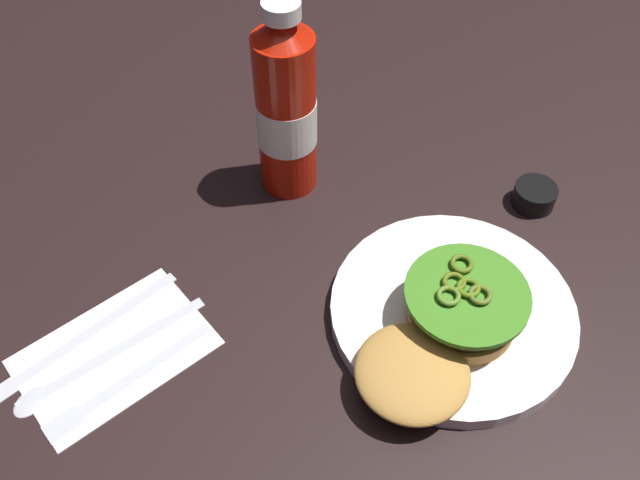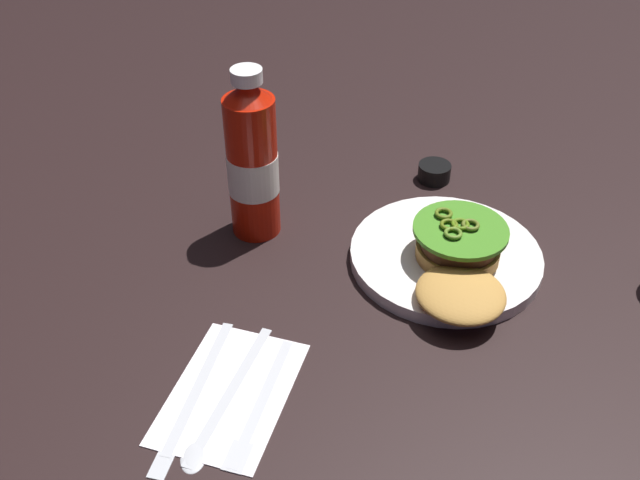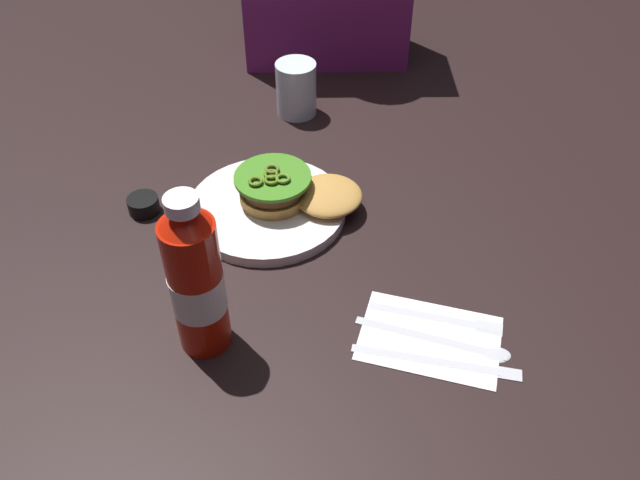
% 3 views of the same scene
% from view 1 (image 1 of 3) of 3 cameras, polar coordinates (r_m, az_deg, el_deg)
% --- Properties ---
extents(ground_plane, '(3.00, 3.00, 0.00)m').
position_cam_1_polar(ground_plane, '(0.72, 12.37, -6.43)').
color(ground_plane, black).
extents(dinner_plate, '(0.25, 0.25, 0.02)m').
position_cam_1_polar(dinner_plate, '(0.71, 10.94, -5.85)').
color(dinner_plate, silver).
rests_on(dinner_plate, ground_plane).
extents(burger_sandwich, '(0.20, 0.12, 0.05)m').
position_cam_1_polar(burger_sandwich, '(0.66, 10.39, -7.33)').
color(burger_sandwich, '#B6833C').
rests_on(burger_sandwich, dinner_plate).
extents(ketchup_bottle, '(0.07, 0.07, 0.24)m').
position_cam_1_polar(ketchup_bottle, '(0.76, -2.84, 10.73)').
color(ketchup_bottle, '#B71807').
rests_on(ketchup_bottle, ground_plane).
extents(condiment_cup, '(0.05, 0.05, 0.03)m').
position_cam_1_polar(condiment_cup, '(0.83, 17.39, 3.53)').
color(condiment_cup, black).
rests_on(condiment_cup, ground_plane).
extents(napkin, '(0.21, 0.17, 0.00)m').
position_cam_1_polar(napkin, '(0.71, -16.71, -8.89)').
color(napkin, white).
rests_on(napkin, ground_plane).
extents(butter_knife, '(0.21, 0.06, 0.00)m').
position_cam_1_polar(butter_knife, '(0.73, -19.88, -7.96)').
color(butter_knife, silver).
rests_on(butter_knife, napkin).
extents(spoon_utensil, '(0.20, 0.08, 0.00)m').
position_cam_1_polar(spoon_utensil, '(0.71, -18.97, -9.94)').
color(spoon_utensil, silver).
rests_on(spoon_utensil, napkin).
extents(fork_utensil, '(0.18, 0.06, 0.00)m').
position_cam_1_polar(fork_utensil, '(0.69, -16.64, -11.62)').
color(fork_utensil, silver).
rests_on(fork_utensil, napkin).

